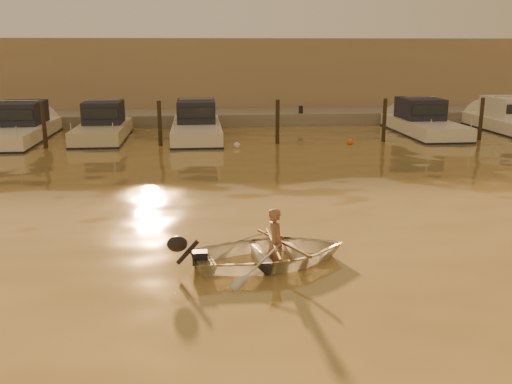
{
  "coord_description": "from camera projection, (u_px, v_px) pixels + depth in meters",
  "views": [
    {
      "loc": [
        -3.83,
        -11.84,
        4.36
      ],
      "look_at": [
        -2.39,
        2.11,
        0.75
      ],
      "focal_mm": 40.0,
      "sensor_mm": 36.0,
      "label": 1
    }
  ],
  "objects": [
    {
      "name": "quay",
      "position": [
        263.0,
        119.0,
        33.55
      ],
      "size": [
        52.0,
        4.0,
        1.0
      ],
      "primitive_type": "cube",
      "color": "gray",
      "rests_on": "ground_plane"
    },
    {
      "name": "oar_starboard",
      "position": [
        273.0,
        244.0,
        11.69
      ],
      "size": [
        0.07,
        2.1,
        0.13
      ],
      "primitive_type": "cylinder",
      "rotation": [
        1.54,
        0.0,
        0.0
      ],
      "color": "olive",
      "rests_on": "dinghy"
    },
    {
      "name": "fender_e",
      "position": [
        444.0,
        140.0,
        26.49
      ],
      "size": [
        0.3,
        0.3,
        0.3
      ],
      "primitive_type": "sphere",
      "color": "silver",
      "rests_on": "ground_plane"
    },
    {
      "name": "moored_boat_2",
      "position": [
        196.0,
        125.0,
        27.74
      ],
      "size": [
        2.3,
        7.69,
        1.75
      ],
      "primitive_type": null,
      "color": "white",
      "rests_on": "ground_plane"
    },
    {
      "name": "piling_3",
      "position": [
        384.0,
        123.0,
        26.42
      ],
      "size": [
        0.18,
        0.18,
        2.2
      ],
      "primitive_type": "cylinder",
      "color": "#2D2319",
      "rests_on": "ground_plane"
    },
    {
      "name": "outboard_motor",
      "position": [
        199.0,
        258.0,
        11.31
      ],
      "size": [
        0.96,
        0.55,
        0.7
      ],
      "primitive_type": null,
      "rotation": [
        0.0,
        0.0,
        0.18
      ],
      "color": "black",
      "rests_on": "dinghy"
    },
    {
      "name": "dinghy",
      "position": [
        271.0,
        253.0,
        11.73
      ],
      "size": [
        3.62,
        2.87,
        0.67
      ],
      "primitive_type": "imported",
      "rotation": [
        0.0,
        0.0,
        1.75
      ],
      "color": "silver",
      "rests_on": "ground_plane"
    },
    {
      "name": "piling_1",
      "position": [
        160.0,
        126.0,
        25.39
      ],
      "size": [
        0.18,
        0.18,
        2.2
      ],
      "primitive_type": "cylinder",
      "color": "#2D2319",
      "rests_on": "ground_plane"
    },
    {
      "name": "person",
      "position": [
        276.0,
        243.0,
        11.7
      ],
      "size": [
        0.44,
        0.59,
        1.47
      ],
      "primitive_type": "imported",
      "rotation": [
        0.0,
        0.0,
        1.75
      ],
      "color": "#8D5E46",
      "rests_on": "dinghy"
    },
    {
      "name": "fender_b",
      "position": [
        117.0,
        145.0,
        25.28
      ],
      "size": [
        0.3,
        0.3,
        0.3
      ],
      "primitive_type": "sphere",
      "color": "#CA6317",
      "rests_on": "ground_plane"
    },
    {
      "name": "oar_port",
      "position": [
        283.0,
        243.0,
        11.74
      ],
      "size": [
        0.85,
        1.97,
        0.13
      ],
      "primitive_type": "cylinder",
      "rotation": [
        1.54,
        0.0,
        0.39
      ],
      "color": "brown",
      "rests_on": "dinghy"
    },
    {
      "name": "ground_plane",
      "position": [
        371.0,
        245.0,
        12.87
      ],
      "size": [
        160.0,
        160.0,
        0.0
      ],
      "primitive_type": "plane",
      "color": "olive",
      "rests_on": "ground"
    },
    {
      "name": "waterfront_building",
      "position": [
        253.0,
        76.0,
        38.28
      ],
      "size": [
        46.0,
        7.0,
        4.8
      ],
      "primitive_type": "cube",
      "color": "#9E8466",
      "rests_on": "quay"
    },
    {
      "name": "moored_boat_4",
      "position": [
        424.0,
        122.0,
        28.89
      ],
      "size": [
        2.39,
        7.31,
        1.75
      ],
      "primitive_type": null,
      "color": "silver",
      "rests_on": "ground_plane"
    },
    {
      "name": "moored_boat_1",
      "position": [
        102.0,
        126.0,
        27.3
      ],
      "size": [
        2.22,
        6.61,
        1.75
      ],
      "primitive_type": null,
      "color": "beige",
      "rests_on": "ground_plane"
    },
    {
      "name": "piling_0",
      "position": [
        44.0,
        127.0,
        24.9
      ],
      "size": [
        0.18,
        0.18,
        2.2
      ],
      "primitive_type": "cylinder",
      "color": "#2D2319",
      "rests_on": "ground_plane"
    },
    {
      "name": "moored_boat_0",
      "position": [
        17.0,
        127.0,
        26.91
      ],
      "size": [
        2.56,
        8.02,
        1.75
      ],
      "primitive_type": null,
      "color": "white",
      "rests_on": "ground_plane"
    },
    {
      "name": "piling_2",
      "position": [
        277.0,
        124.0,
        25.92
      ],
      "size": [
        0.18,
        0.18,
        2.2
      ],
      "primitive_type": "cylinder",
      "color": "#2D2319",
      "rests_on": "ground_plane"
    },
    {
      "name": "fender_d",
      "position": [
        350.0,
        142.0,
        25.92
      ],
      "size": [
        0.3,
        0.3,
        0.3
      ],
      "primitive_type": "sphere",
      "color": "#D25E18",
      "rests_on": "ground_plane"
    },
    {
      "name": "fender_c",
      "position": [
        237.0,
        145.0,
        25.07
      ],
      "size": [
        0.3,
        0.3,
        0.3
      ],
      "primitive_type": "sphere",
      "color": "silver",
      "rests_on": "ground_plane"
    },
    {
      "name": "piling_4",
      "position": [
        481.0,
        121.0,
        26.88
      ],
      "size": [
        0.18,
        0.18,
        2.2
      ],
      "primitive_type": "cylinder",
      "color": "#2D2319",
      "rests_on": "ground_plane"
    }
  ]
}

